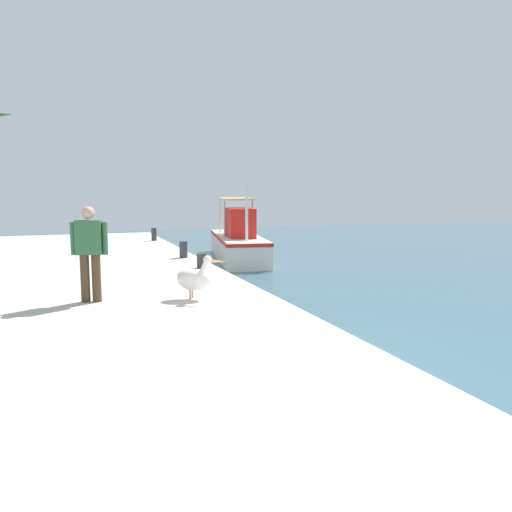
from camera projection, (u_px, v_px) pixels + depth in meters
fishing_boat_nearest at (238, 242)px, 20.51m from camera, size 6.70×2.82×2.92m
pelican at (193, 278)px, 9.30m from camera, size 0.70×0.91×0.82m
fisherman_standing at (90, 249)px, 9.00m from camera, size 0.35×0.63×1.72m
mooring_bollard_nearest at (154, 234)px, 20.31m from camera, size 0.20×0.20×0.51m
mooring_bollard_second at (183, 250)px, 15.11m from camera, size 0.24×0.24×0.49m
mooring_bollard_third at (201, 261)px, 13.10m from camera, size 0.23×0.23×0.38m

